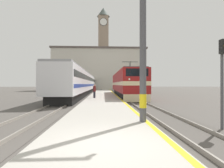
{
  "coord_description": "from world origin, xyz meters",
  "views": [
    {
      "loc": [
        -0.02,
        -4.82,
        1.92
      ],
      "look_at": [
        1.52,
        25.96,
        1.96
      ],
      "focal_mm": 28.0,
      "sensor_mm": 36.0,
      "label": 1
    }
  ],
  "objects_px": {
    "locomotive_train": "(125,84)",
    "person_on_platform": "(94,91)",
    "passenger_train": "(85,83)",
    "clock_tower": "(103,47)",
    "catenary_mast": "(144,32)",
    "signal_post": "(223,69)"
  },
  "relations": [
    {
      "from": "signal_post",
      "to": "locomotive_train",
      "type": "bearing_deg",
      "value": 94.71
    },
    {
      "from": "locomotive_train",
      "to": "passenger_train",
      "type": "xyz_separation_m",
      "value": [
        -7.34,
        10.86,
        0.16
      ]
    },
    {
      "from": "locomotive_train",
      "to": "person_on_platform",
      "type": "relative_size",
      "value": 11.86
    },
    {
      "from": "catenary_mast",
      "to": "signal_post",
      "type": "bearing_deg",
      "value": -6.78
    },
    {
      "from": "locomotive_train",
      "to": "clock_tower",
      "type": "xyz_separation_m",
      "value": [
        -3.39,
        34.79,
        13.29
      ]
    },
    {
      "from": "passenger_train",
      "to": "clock_tower",
      "type": "bearing_deg",
      "value": 80.62
    },
    {
      "from": "passenger_train",
      "to": "signal_post",
      "type": "height_order",
      "value": "passenger_train"
    },
    {
      "from": "clock_tower",
      "to": "signal_post",
      "type": "bearing_deg",
      "value": -84.75
    },
    {
      "from": "catenary_mast",
      "to": "person_on_platform",
      "type": "xyz_separation_m",
      "value": [
        -2.83,
        13.37,
        -3.09
      ]
    },
    {
      "from": "catenary_mast",
      "to": "person_on_platform",
      "type": "relative_size",
      "value": 5.01
    },
    {
      "from": "clock_tower",
      "to": "locomotive_train",
      "type": "bearing_deg",
      "value": -84.44
    },
    {
      "from": "passenger_train",
      "to": "signal_post",
      "type": "xyz_separation_m",
      "value": [
        8.97,
        -30.66,
        0.43
      ]
    },
    {
      "from": "passenger_train",
      "to": "clock_tower",
      "type": "distance_m",
      "value": 27.59
    },
    {
      "from": "locomotive_train",
      "to": "clock_tower",
      "type": "distance_m",
      "value": 37.4
    },
    {
      "from": "signal_post",
      "to": "person_on_platform",
      "type": "bearing_deg",
      "value": 113.98
    },
    {
      "from": "locomotive_train",
      "to": "passenger_train",
      "type": "bearing_deg",
      "value": 124.05
    },
    {
      "from": "passenger_train",
      "to": "clock_tower",
      "type": "xyz_separation_m",
      "value": [
        3.95,
        23.94,
        13.13
      ]
    },
    {
      "from": "catenary_mast",
      "to": "person_on_platform",
      "type": "distance_m",
      "value": 14.01
    },
    {
      "from": "passenger_train",
      "to": "signal_post",
      "type": "bearing_deg",
      "value": -73.69
    },
    {
      "from": "locomotive_train",
      "to": "passenger_train",
      "type": "height_order",
      "value": "locomotive_train"
    },
    {
      "from": "person_on_platform",
      "to": "locomotive_train",
      "type": "bearing_deg",
      "value": 53.4
    },
    {
      "from": "clock_tower",
      "to": "signal_post",
      "type": "distance_m",
      "value": 56.28
    }
  ]
}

